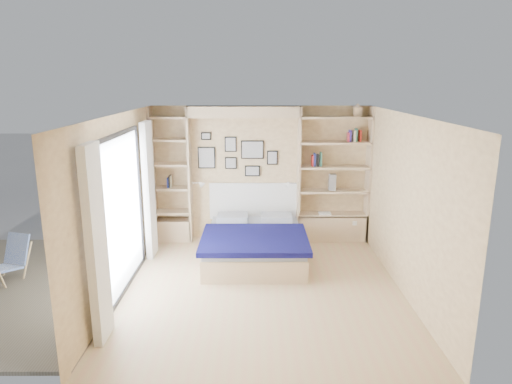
{
  "coord_description": "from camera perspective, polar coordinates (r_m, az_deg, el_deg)",
  "views": [
    {
      "loc": [
        -0.1,
        -6.12,
        2.96
      ],
      "look_at": [
        -0.09,
        0.9,
        1.22
      ],
      "focal_mm": 32.0,
      "sensor_mm": 36.0,
      "label": 1
    }
  ],
  "objects": [
    {
      "name": "shelf_decor",
      "position": [
        8.37,
        7.89,
        4.99
      ],
      "size": [
        3.53,
        0.23,
        2.03
      ],
      "color": "#A51E1E",
      "rests_on": "ground"
    },
    {
      "name": "reading_lamps",
      "position": [
        8.34,
        -1.49,
        1.01
      ],
      "size": [
        1.92,
        0.12,
        0.15
      ],
      "color": "silver",
      "rests_on": "ground"
    },
    {
      "name": "room_shell",
      "position": [
        7.88,
        -2.19,
        0.06
      ],
      "size": [
        4.5,
        4.5,
        4.5
      ],
      "color": "#DCBE87",
      "rests_on": "ground"
    },
    {
      "name": "photo_gallery",
      "position": [
        8.46,
        -2.5,
        4.67
      ],
      "size": [
        1.48,
        0.02,
        0.82
      ],
      "color": "black",
      "rests_on": "ground"
    },
    {
      "name": "bed",
      "position": [
        7.73,
        -0.19,
        -6.42
      ],
      "size": [
        1.7,
        2.17,
        1.07
      ],
      "color": "tan",
      "rests_on": "ground"
    },
    {
      "name": "ground",
      "position": [
        6.8,
        0.75,
        -11.89
      ],
      "size": [
        4.5,
        4.5,
        0.0
      ],
      "primitive_type": "plane",
      "color": "tan",
      "rests_on": "ground"
    },
    {
      "name": "deck",
      "position": [
        7.65,
        -27.85,
        -10.57
      ],
      "size": [
        3.2,
        4.0,
        0.05
      ],
      "primitive_type": "cube",
      "color": "#6D6250",
      "rests_on": "ground"
    },
    {
      "name": "deck_chair",
      "position": [
        7.86,
        -28.5,
        -7.42
      ],
      "size": [
        0.6,
        0.78,
        0.69
      ],
      "rotation": [
        0.0,
        0.0,
        -0.31
      ],
      "color": "tan",
      "rests_on": "ground"
    }
  ]
}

